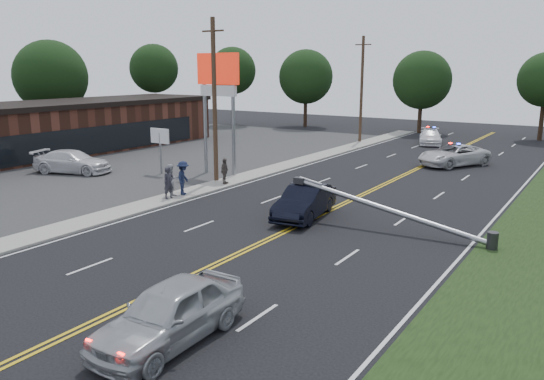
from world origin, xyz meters
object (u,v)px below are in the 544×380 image
Objects in this scene: utility_pole_far at (362,89)px; bystander_c at (183,178)px; emergency_b at (430,137)px; bystander_b at (172,180)px; utility_pole_mid at (214,101)px; parked_car at (72,162)px; pylon_sign at (218,84)px; crashed_sedan at (305,202)px; emergency_a at (454,155)px; bystander_a at (169,183)px; small_sign at (160,140)px; waiting_sedan at (170,313)px; fallen_streetlight at (398,213)px; bystander_d at (225,171)px.

utility_pole_far reaches higher than bystander_c.
bystander_b reaches higher than emergency_b.
utility_pole_mid reaches higher than parked_car.
pylon_sign is at bearing 123.02° from utility_pole_mid.
crashed_sedan is 18.37m from emergency_a.
crashed_sedan is 7.90m from bystander_a.
utility_pole_far reaches higher than pylon_sign.
bystander_c reaches higher than emergency_a.
utility_pole_mid reaches higher than bystander_c.
small_sign is at bearing -150.26° from pylon_sign.
pylon_sign reaches higher than bystander_a.
waiting_sedan reaches higher than emergency_a.
small_sign reaches higher than crashed_sedan.
fallen_streetlight reaches higher than crashed_sedan.
emergency_b is at bearing 76.02° from utility_pole_mid.
bystander_b is at bearing 33.72° from bystander_a.
utility_pole_mid reaches higher than fallen_streetlight.
bystander_c is at bearing -179.65° from fallen_streetlight.
pylon_sign is at bearing -6.28° from bystander_c.
utility_pole_mid is at bearing 47.84° from bystander_d.
utility_pole_far reaches higher than parked_car.
bystander_d is at bearing 17.85° from bystander_b.
emergency_a is 2.94× the size of bystander_c.
pylon_sign is 2.58× the size of small_sign.
utility_pole_far is at bearing -175.65° from emergency_b.
emergency_a is at bearing 52.18° from utility_pole_mid.
fallen_streetlight is at bearing -22.22° from pylon_sign.
bystander_c is 1.19× the size of bystander_d.
bystander_d is at bearing 146.35° from crashed_sedan.
waiting_sedan is at bearing -112.98° from bystander_b.
bystander_c is at bearing -115.59° from parked_car.
emergency_a is 3.10× the size of bystander_b.
waiting_sedan is at bearing -97.52° from fallen_streetlight.
pylon_sign reaches higher than crashed_sedan.
fallen_streetlight is 12.47m from waiting_sedan.
bystander_b is (0.73, -26.75, -4.06)m from utility_pole_far.
small_sign is 0.58× the size of parked_car.
utility_pole_far is at bearing 173.76° from emergency_a.
pylon_sign is 4.60× the size of bystander_a.
utility_pole_mid is 22.00m from utility_pole_far.
utility_pole_mid reaches higher than crashed_sedan.
utility_pole_far reaches higher than small_sign.
crashed_sedan is at bearing -73.48° from bystander_a.
emergency_b is (16.26, 27.58, -0.07)m from parked_car.
pylon_sign reaches higher than bystander_d.
utility_pole_far is 2.10× the size of crashed_sedan.
utility_pole_far is 5.76× the size of bystander_a.
bystander_b reaches higher than bystander_d.
utility_pole_mid is 2.06× the size of emergency_b.
small_sign is 5.53m from utility_pole_mid.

